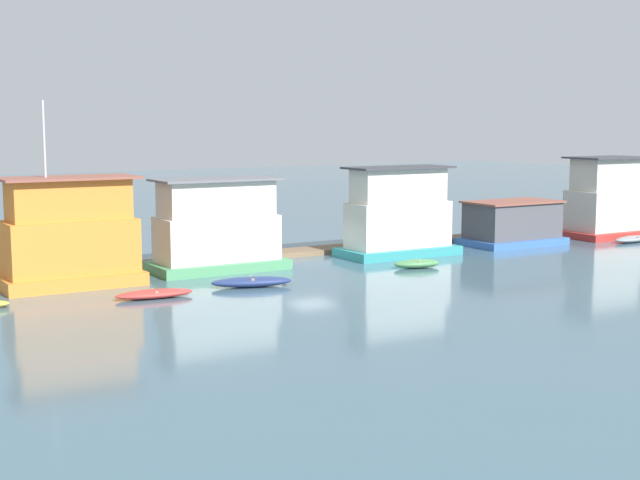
{
  "coord_description": "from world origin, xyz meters",
  "views": [
    {
      "loc": [
        -25.66,
        -44.03,
        8.02
      ],
      "look_at": [
        0.0,
        -1.0,
        1.4
      ],
      "focal_mm": 50.0,
      "sensor_mm": 36.0,
      "label": 1
    }
  ],
  "objects_px": {
    "houseboat_red": "(605,201)",
    "dinghy_navy": "(252,282)",
    "dinghy_green": "(417,264)",
    "mooring_post_far_right": "(3,266)",
    "houseboat_green": "(217,229)",
    "houseboat_teal": "(398,216)",
    "houseboat_blue": "(512,224)",
    "mooring_post_far_left": "(389,237)",
    "dinghy_red": "(154,294)",
    "houseboat_orange": "(70,236)",
    "dinghy_grey": "(633,239)"
  },
  "relations": [
    {
      "from": "houseboat_green",
      "to": "dinghy_navy",
      "type": "bearing_deg",
      "value": -96.79
    },
    {
      "from": "houseboat_orange",
      "to": "houseboat_green",
      "type": "distance_m",
      "value": 8.21
    },
    {
      "from": "dinghy_grey",
      "to": "houseboat_red",
      "type": "bearing_deg",
      "value": 77.67
    },
    {
      "from": "houseboat_red",
      "to": "dinghy_grey",
      "type": "xyz_separation_m",
      "value": [
        -0.67,
        -3.06,
        -2.3
      ]
    },
    {
      "from": "houseboat_teal",
      "to": "dinghy_grey",
      "type": "bearing_deg",
      "value": -10.35
    },
    {
      "from": "houseboat_orange",
      "to": "houseboat_red",
      "type": "relative_size",
      "value": 1.45
    },
    {
      "from": "houseboat_teal",
      "to": "mooring_post_far_right",
      "type": "height_order",
      "value": "houseboat_teal"
    },
    {
      "from": "mooring_post_far_right",
      "to": "houseboat_red",
      "type": "bearing_deg",
      "value": -3.15
    },
    {
      "from": "houseboat_red",
      "to": "dinghy_navy",
      "type": "relative_size",
      "value": 1.52
    },
    {
      "from": "dinghy_green",
      "to": "dinghy_grey",
      "type": "xyz_separation_m",
      "value": [
        19.08,
        1.21,
        -0.03
      ]
    },
    {
      "from": "houseboat_blue",
      "to": "mooring_post_far_left",
      "type": "relative_size",
      "value": 3.79
    },
    {
      "from": "dinghy_green",
      "to": "houseboat_orange",
      "type": "bearing_deg",
      "value": 166.51
    },
    {
      "from": "dinghy_grey",
      "to": "dinghy_green",
      "type": "bearing_deg",
      "value": -176.37
    },
    {
      "from": "houseboat_green",
      "to": "dinghy_red",
      "type": "xyz_separation_m",
      "value": [
        -5.76,
        -5.72,
        -2.09
      ]
    },
    {
      "from": "dinghy_green",
      "to": "mooring_post_far_right",
      "type": "height_order",
      "value": "mooring_post_far_right"
    },
    {
      "from": "dinghy_green",
      "to": "mooring_post_far_left",
      "type": "height_order",
      "value": "mooring_post_far_left"
    },
    {
      "from": "dinghy_red",
      "to": "houseboat_green",
      "type": "bearing_deg",
      "value": 44.81
    },
    {
      "from": "houseboat_green",
      "to": "houseboat_blue",
      "type": "distance_m",
      "value": 21.03
    },
    {
      "from": "dinghy_green",
      "to": "mooring_post_far_right",
      "type": "xyz_separation_m",
      "value": [
        -20.78,
        6.5,
        0.7
      ]
    },
    {
      "from": "houseboat_blue",
      "to": "dinghy_navy",
      "type": "xyz_separation_m",
      "value": [
        -21.65,
        -4.94,
        -1.14
      ]
    },
    {
      "from": "houseboat_red",
      "to": "mooring_post_far_right",
      "type": "distance_m",
      "value": 40.62
    },
    {
      "from": "dinghy_navy",
      "to": "dinghy_green",
      "type": "bearing_deg",
      "value": 2.56
    },
    {
      "from": "dinghy_red",
      "to": "dinghy_green",
      "type": "bearing_deg",
      "value": 2.54
    },
    {
      "from": "houseboat_green",
      "to": "mooring_post_far_left",
      "type": "xyz_separation_m",
      "value": [
        12.46,
        1.47,
        -1.42
      ]
    },
    {
      "from": "houseboat_orange",
      "to": "dinghy_grey",
      "type": "xyz_separation_m",
      "value": [
        37.07,
        -3.11,
        -2.26
      ]
    },
    {
      "from": "houseboat_teal",
      "to": "dinghy_grey",
      "type": "distance_m",
      "value": 17.66
    },
    {
      "from": "houseboat_blue",
      "to": "dinghy_green",
      "type": "relative_size",
      "value": 2.31
    },
    {
      "from": "mooring_post_far_left",
      "to": "dinghy_navy",
      "type": "bearing_deg",
      "value": -152.03
    },
    {
      "from": "houseboat_green",
      "to": "mooring_post_far_right",
      "type": "bearing_deg",
      "value": 172.35
    },
    {
      "from": "houseboat_blue",
      "to": "mooring_post_far_right",
      "type": "bearing_deg",
      "value": 176.37
    },
    {
      "from": "houseboat_blue",
      "to": "mooring_post_far_right",
      "type": "height_order",
      "value": "houseboat_blue"
    },
    {
      "from": "dinghy_red",
      "to": "dinghy_grey",
      "type": "height_order",
      "value": "dinghy_grey"
    },
    {
      "from": "houseboat_red",
      "to": "mooring_post_far_left",
      "type": "xyz_separation_m",
      "value": [
        -17.09,
        2.23,
        -1.64
      ]
    },
    {
      "from": "dinghy_navy",
      "to": "mooring_post_far_right",
      "type": "distance_m",
      "value": 12.47
    },
    {
      "from": "houseboat_blue",
      "to": "houseboat_red",
      "type": "distance_m",
      "value": 8.63
    },
    {
      "from": "houseboat_green",
      "to": "houseboat_red",
      "type": "bearing_deg",
      "value": -1.47
    },
    {
      "from": "houseboat_teal",
      "to": "dinghy_red",
      "type": "distance_m",
      "value": 18.25
    },
    {
      "from": "houseboat_teal",
      "to": "houseboat_blue",
      "type": "relative_size",
      "value": 1.1
    },
    {
      "from": "houseboat_blue",
      "to": "dinghy_green",
      "type": "bearing_deg",
      "value": -158.2
    },
    {
      "from": "dinghy_red",
      "to": "mooring_post_far_right",
      "type": "relative_size",
      "value": 1.98
    },
    {
      "from": "houseboat_red",
      "to": "dinghy_red",
      "type": "relative_size",
      "value": 1.68
    },
    {
      "from": "houseboat_blue",
      "to": "dinghy_red",
      "type": "relative_size",
      "value": 1.77
    },
    {
      "from": "houseboat_orange",
      "to": "mooring_post_far_right",
      "type": "relative_size",
      "value": 4.82
    },
    {
      "from": "dinghy_red",
      "to": "houseboat_teal",
      "type": "bearing_deg",
      "value": 16.18
    },
    {
      "from": "mooring_post_far_left",
      "to": "dinghy_red",
      "type": "bearing_deg",
      "value": -158.46
    },
    {
      "from": "houseboat_red",
      "to": "dinghy_grey",
      "type": "height_order",
      "value": "houseboat_red"
    },
    {
      "from": "dinghy_grey",
      "to": "mooring_post_far_left",
      "type": "relative_size",
      "value": 2.0
    },
    {
      "from": "houseboat_blue",
      "to": "dinghy_navy",
      "type": "distance_m",
      "value": 22.24
    },
    {
      "from": "houseboat_teal",
      "to": "houseboat_blue",
      "type": "distance_m",
      "value": 9.41
    },
    {
      "from": "houseboat_teal",
      "to": "dinghy_navy",
      "type": "relative_size",
      "value": 1.76
    }
  ]
}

